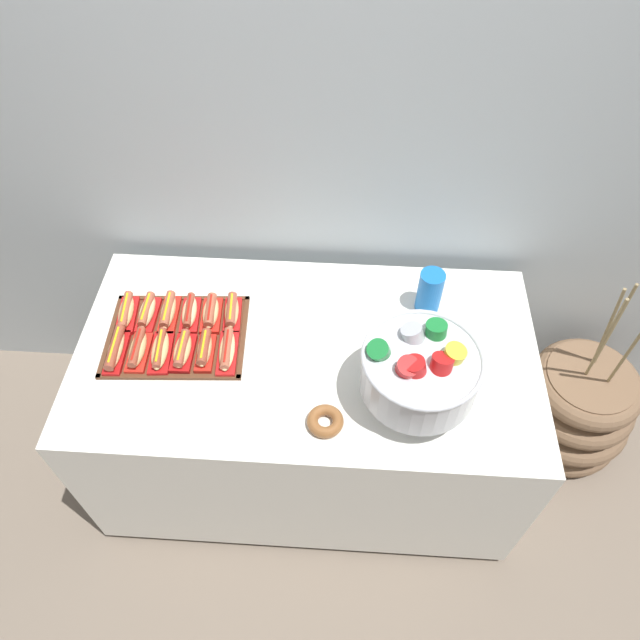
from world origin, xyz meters
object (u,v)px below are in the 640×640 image
hot_dog_0 (116,350)px  cup_stack (430,292)px  hot_dog_7 (147,312)px  buffet_table (308,407)px  hot_dog_10 (211,313)px  donut (325,421)px  serving_tray (177,336)px  hot_dog_1 (138,350)px  hot_dog_3 (183,351)px  hot_dog_5 (227,351)px  floor_vase (572,406)px  hot_dog_8 (168,312)px  hot_dog_4 (205,350)px  hot_dog_9 (190,313)px  punch_bowl (420,370)px  hot_dog_11 (232,312)px  hot_dog_6 (126,312)px  hot_dog_2 (160,350)px

hot_dog_0 → cup_stack: size_ratio=1.08×
hot_dog_7 → buffet_table: bearing=-10.4°
hot_dog_10 → donut: hot_dog_10 is taller
serving_tray → hot_dog_1: hot_dog_1 is taller
hot_dog_3 → hot_dog_5: same height
floor_vase → hot_dog_8: bearing=-177.4°
hot_dog_0 → hot_dog_5: bearing=3.2°
hot_dog_4 → donut: 0.48m
buffet_table → hot_dog_7: (-0.57, 0.11, 0.41)m
floor_vase → hot_dog_5: floor_vase is taller
hot_dog_9 → cup_stack: size_ratio=0.95×
punch_bowl → buffet_table: bearing=155.2°
hot_dog_9 → hot_dog_10: bearing=3.2°
hot_dog_1 → hot_dog_5: (0.30, 0.02, -0.00)m
hot_dog_11 → donut: (0.35, -0.40, -0.02)m
floor_vase → hot_dog_5: size_ratio=5.35×
punch_bowl → hot_dog_7: bearing=163.8°
hot_dog_6 → hot_dog_9: 0.23m
floor_vase → hot_dog_6: floor_vase is taller
hot_dog_7 → punch_bowl: 0.98m
buffet_table → hot_dog_9: (-0.42, 0.11, 0.41)m
buffet_table → floor_vase: floor_vase is taller
hot_dog_3 → hot_dog_1: bearing=-176.8°
buffet_table → hot_dog_2: (-0.49, -0.06, 0.41)m
buffet_table → hot_dog_2: bearing=-173.6°
hot_dog_3 → hot_dog_5: (0.15, 0.01, 0.00)m
hot_dog_4 → hot_dog_2: bearing=-176.8°
hot_dog_0 → cup_stack: (1.06, 0.28, 0.05)m
floor_vase → hot_dog_1: (-1.69, -0.24, 0.60)m
hot_dog_10 → cup_stack: cup_stack is taller
hot_dog_8 → hot_dog_10: (0.15, 0.01, -0.00)m
serving_tray → hot_dog_1: bearing=-140.5°
hot_dog_5 → hot_dog_6: (-0.38, 0.14, 0.00)m
hot_dog_10 → hot_dog_9: bearing=-176.8°
hot_dog_3 → hot_dog_9: size_ratio=0.96×
hot_dog_0 → hot_dog_3: bearing=3.2°
buffet_table → hot_dog_3: bearing=-173.0°
hot_dog_0 → hot_dog_2: hot_dog_0 is taller
hot_dog_3 → buffet_table: bearing=7.0°
hot_dog_1 → hot_dog_10: bearing=39.5°
hot_dog_7 → donut: 0.76m
hot_dog_1 → hot_dog_8: 0.18m
buffet_table → hot_dog_2: hot_dog_2 is taller
buffet_table → punch_bowl: (0.36, -0.17, 0.53)m
hot_dog_1 → donut: hot_dog_1 is taller
hot_dog_4 → donut: size_ratio=1.33×
hot_dog_2 → donut: hot_dog_2 is taller
serving_tray → hot_dog_8: bearing=117.6°
hot_dog_2 → hot_dog_5: bearing=3.2°
hot_dog_0 → hot_dog_5: hot_dog_0 is taller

